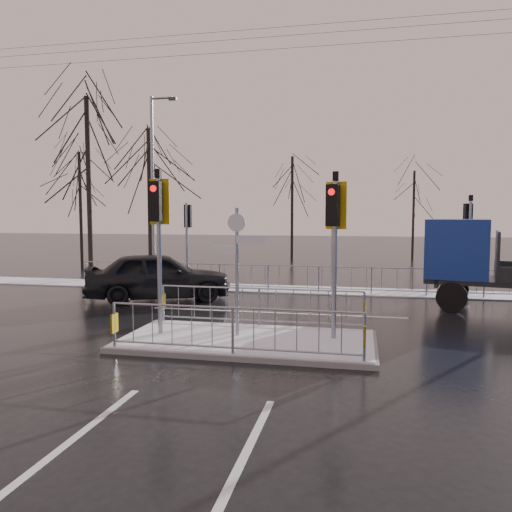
% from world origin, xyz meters
% --- Properties ---
extents(ground, '(120.00, 120.00, 0.00)m').
position_xyz_m(ground, '(0.00, 0.00, 0.00)').
color(ground, black).
rests_on(ground, ground).
extents(snow_verge, '(30.00, 2.00, 0.04)m').
position_xyz_m(snow_verge, '(0.00, 8.60, 0.02)').
color(snow_verge, white).
rests_on(snow_verge, ground).
extents(lane_markings, '(8.00, 11.38, 0.01)m').
position_xyz_m(lane_markings, '(0.00, -0.33, 0.00)').
color(lane_markings, silver).
rests_on(lane_markings, ground).
extents(traffic_island, '(6.00, 3.04, 4.15)m').
position_xyz_m(traffic_island, '(-0.01, 0.01, 0.39)').
color(traffic_island, slate).
rests_on(traffic_island, ground).
extents(far_kerb_fixtures, '(18.00, 0.65, 3.83)m').
position_xyz_m(far_kerb_fixtures, '(0.29, 8.09, 1.02)').
color(far_kerb_fixtures, gray).
rests_on(far_kerb_fixtures, ground).
extents(car_far_lane, '(5.49, 3.96, 1.74)m').
position_xyz_m(car_far_lane, '(-4.47, 5.25, 0.87)').
color(car_far_lane, black).
rests_on(car_far_lane, ground).
extents(flatbed_truck, '(6.59, 3.52, 2.90)m').
position_xyz_m(flatbed_truck, '(6.59, 5.90, 1.54)').
color(flatbed_truck, black).
rests_on(flatbed_truck, ground).
extents(tree_near_a, '(4.75, 4.75, 8.97)m').
position_xyz_m(tree_near_a, '(-10.50, 11.00, 6.11)').
color(tree_near_a, black).
rests_on(tree_near_a, ground).
extents(tree_near_b, '(4.00, 4.00, 7.55)m').
position_xyz_m(tree_near_b, '(-8.00, 12.50, 5.15)').
color(tree_near_b, black).
rests_on(tree_near_b, ground).
extents(tree_near_c, '(3.50, 3.50, 6.61)m').
position_xyz_m(tree_near_c, '(-12.50, 13.50, 4.50)').
color(tree_near_c, black).
rests_on(tree_near_c, ground).
extents(tree_far_a, '(3.75, 3.75, 7.08)m').
position_xyz_m(tree_far_a, '(-2.00, 22.00, 4.82)').
color(tree_far_a, black).
rests_on(tree_far_a, ground).
extents(tree_far_b, '(3.25, 3.25, 6.14)m').
position_xyz_m(tree_far_b, '(6.00, 24.00, 4.18)').
color(tree_far_b, black).
rests_on(tree_far_b, ground).
extents(street_lamp_left, '(1.25, 0.18, 8.20)m').
position_xyz_m(street_lamp_left, '(-6.43, 9.50, 4.49)').
color(street_lamp_left, gray).
rests_on(street_lamp_left, ground).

